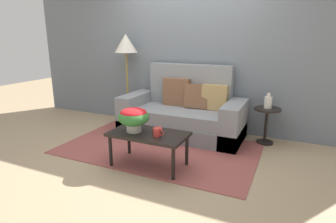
% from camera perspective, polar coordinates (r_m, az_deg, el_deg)
% --- Properties ---
extents(ground_plane, '(14.00, 14.00, 0.00)m').
position_cam_1_polar(ground_plane, '(4.05, -1.85, -7.52)').
color(ground_plane, tan).
extents(wall_back, '(6.40, 0.12, 2.63)m').
position_cam_1_polar(wall_back, '(4.83, 4.49, 12.20)').
color(wall_back, slate).
rests_on(wall_back, ground).
extents(area_rug, '(2.72, 1.64, 0.01)m').
position_cam_1_polar(area_rug, '(4.05, -1.87, -7.47)').
color(area_rug, '#994C47').
rests_on(area_rug, ground).
extents(couch, '(1.94, 0.88, 1.11)m').
position_cam_1_polar(couch, '(4.53, 3.20, -0.64)').
color(couch, slate).
rests_on(couch, ground).
extents(coffee_table, '(0.94, 0.52, 0.43)m').
position_cam_1_polar(coffee_table, '(3.40, -3.99, -5.10)').
color(coffee_table, black).
rests_on(coffee_table, ground).
extents(side_table, '(0.38, 0.38, 0.54)m').
position_cam_1_polar(side_table, '(4.37, 19.48, -1.48)').
color(side_table, black).
rests_on(side_table, ground).
extents(floor_lamp, '(0.40, 0.40, 1.60)m').
position_cam_1_polar(floor_lamp, '(5.08, -8.56, 12.52)').
color(floor_lamp, olive).
rests_on(floor_lamp, ground).
extents(potted_plant, '(0.38, 0.38, 0.30)m').
position_cam_1_polar(potted_plant, '(3.38, -7.02, -1.08)').
color(potted_plant, '#B7B2A8').
rests_on(potted_plant, coffee_table).
extents(coffee_mug, '(0.13, 0.09, 0.10)m').
position_cam_1_polar(coffee_mug, '(3.24, -2.22, -4.28)').
color(coffee_mug, red).
rests_on(coffee_mug, coffee_table).
extents(snack_bowl, '(0.13, 0.13, 0.07)m').
position_cam_1_polar(snack_bowl, '(3.39, -2.16, -3.61)').
color(snack_bowl, '#B2382D').
rests_on(snack_bowl, coffee_table).
extents(table_vase, '(0.11, 0.11, 0.23)m').
position_cam_1_polar(table_vase, '(4.31, 19.74, 1.85)').
color(table_vase, silver).
rests_on(table_vase, side_table).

